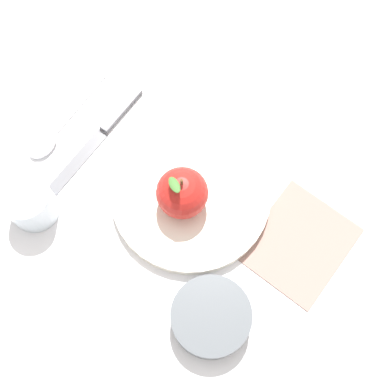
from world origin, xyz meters
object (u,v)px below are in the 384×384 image
at_px(knife, 104,130).
at_px(spoon, 51,135).
at_px(apple, 182,193).
at_px(side_bowl, 211,317).
at_px(cup, 29,202).
at_px(dinner_plate, 192,194).
at_px(linen_napkin, 300,243).

bearing_deg(knife, spoon, -23.89).
relative_size(apple, spoon, 0.48).
bearing_deg(knife, side_bowl, 89.41).
relative_size(cup, knife, 0.33).
bearing_deg(apple, side_bowl, 73.20).
xyz_separation_m(apple, cup, (0.18, -0.10, -0.02)).
xyz_separation_m(dinner_plate, side_bowl, (0.06, 0.16, 0.01)).
height_order(side_bowl, knife, side_bowl).
height_order(side_bowl, spoon, side_bowl).
relative_size(dinner_plate, apple, 2.73).
bearing_deg(knife, cup, 24.31).
distance_m(apple, linen_napkin, 0.18).
distance_m(cup, spoon, 0.12).
relative_size(side_bowl, knife, 0.52).
relative_size(dinner_plate, linen_napkin, 1.57).
xyz_separation_m(knife, linen_napkin, (-0.15, 0.28, -0.00)).
bearing_deg(spoon, cup, 54.33).
relative_size(dinner_plate, spoon, 1.32).
height_order(side_bowl, linen_napkin, side_bowl).
bearing_deg(knife, linen_napkin, 118.31).
bearing_deg(linen_napkin, side_bowl, 9.36).
relative_size(cup, spoon, 0.39).
xyz_separation_m(dinner_plate, knife, (0.06, -0.15, -0.01)).
bearing_deg(linen_napkin, spoon, -54.71).
bearing_deg(cup, linen_napkin, 142.46).
xyz_separation_m(dinner_plate, cup, (0.20, -0.09, 0.02)).
bearing_deg(side_bowl, cup, -61.77).
relative_size(cup, linen_napkin, 0.47).
bearing_deg(side_bowl, linen_napkin, -170.64).
bearing_deg(side_bowl, spoon, -78.92).
bearing_deg(cup, spoon, -125.67).
height_order(dinner_plate, spoon, dinner_plate).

